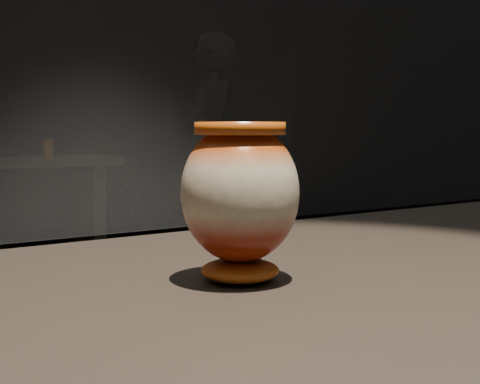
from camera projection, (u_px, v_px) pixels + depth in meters
name	position (u px, v px, depth m)	size (l,w,h in m)	color
main_vase	(240.00, 195.00, 0.83)	(0.17, 0.17, 0.20)	maroon
back_vase_right	(48.00, 148.00, 4.33)	(0.07, 0.07, 0.11)	brown
visitor	(208.00, 151.00, 5.20)	(0.66, 0.43, 1.82)	black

